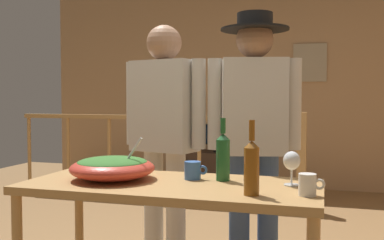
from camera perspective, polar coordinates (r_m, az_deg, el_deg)
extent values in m
cube|color=tan|center=(6.15, 8.52, 5.15)|extent=(6.08, 0.10, 2.90)
cube|color=tan|center=(6.05, 14.81, 7.09)|extent=(0.42, 0.03, 0.49)
cylinder|color=#B2844C|center=(6.15, -20.04, -4.11)|extent=(0.04, 0.04, 0.94)
cylinder|color=#B2844C|center=(5.83, -15.53, -4.42)|extent=(0.04, 0.04, 0.94)
cylinder|color=#B2844C|center=(5.55, -10.52, -4.72)|extent=(0.04, 0.04, 0.94)
cylinder|color=#B2844C|center=(5.32, -5.02, -5.02)|extent=(0.04, 0.04, 0.94)
cylinder|color=#B2844C|center=(5.14, 0.93, -5.29)|extent=(0.04, 0.04, 0.94)
cylinder|color=#B2844C|center=(5.02, 7.24, -5.51)|extent=(0.04, 0.04, 0.94)
cylinder|color=#B2844C|center=(4.96, 13.79, -5.67)|extent=(0.04, 0.04, 0.94)
cube|color=#B2844C|center=(5.27, -5.05, 0.34)|extent=(3.50, 0.07, 0.05)
cube|color=#B2844C|center=(4.95, 13.80, -5.10)|extent=(0.10, 0.10, 1.04)
cube|color=#38281E|center=(5.96, 3.83, -6.41)|extent=(0.90, 0.40, 0.48)
cube|color=black|center=(5.92, 3.83, -4.00)|extent=(0.20, 0.12, 0.02)
cylinder|color=black|center=(5.92, 3.84, -3.52)|extent=(0.03, 0.03, 0.08)
cube|color=black|center=(5.87, 3.78, -1.85)|extent=(0.49, 0.06, 0.27)
cube|color=black|center=(5.84, 3.72, -1.88)|extent=(0.45, 0.01, 0.24)
cube|color=#B2844C|center=(2.23, -2.67, -8.49)|extent=(1.45, 0.64, 0.04)
cylinder|color=#B2844C|center=(2.86, -14.19, -14.09)|extent=(0.05, 0.05, 0.74)
ellipsoid|color=#CC3D2D|center=(2.33, -10.12, -6.09)|extent=(0.43, 0.43, 0.12)
ellipsoid|color=#38702D|center=(2.33, -10.13, -5.32)|extent=(0.36, 0.36, 0.05)
cylinder|color=silver|center=(2.29, -8.18, -4.91)|extent=(0.16, 0.01, 0.22)
cylinder|color=silver|center=(2.20, 12.58, -8.09)|extent=(0.07, 0.07, 0.01)
cylinder|color=silver|center=(2.20, 12.59, -7.03)|extent=(0.01, 0.01, 0.08)
ellipsoid|color=silver|center=(2.18, 12.61, -5.08)|extent=(0.08, 0.08, 0.09)
cylinder|color=#1E5628|center=(2.27, 3.97, -5.13)|extent=(0.07, 0.07, 0.21)
cone|color=#1E5628|center=(2.25, 3.98, -2.12)|extent=(0.07, 0.07, 0.03)
cylinder|color=#1E5628|center=(2.25, 3.99, -0.73)|extent=(0.03, 0.03, 0.08)
cylinder|color=brown|center=(1.95, 7.61, -6.52)|extent=(0.07, 0.07, 0.20)
cone|color=brown|center=(1.93, 7.64, -3.08)|extent=(0.07, 0.07, 0.03)
cylinder|color=brown|center=(1.92, 7.65, -1.31)|extent=(0.03, 0.03, 0.09)
cylinder|color=#3866B2|center=(2.31, 0.07, -6.45)|extent=(0.08, 0.08, 0.09)
torus|color=#3866B2|center=(2.29, 1.39, -6.40)|extent=(0.05, 0.01, 0.05)
cylinder|color=white|center=(1.99, 14.51, -8.00)|extent=(0.08, 0.08, 0.09)
torus|color=white|center=(1.99, 15.96, -7.89)|extent=(0.05, 0.01, 0.05)
cylinder|color=beige|center=(3.02, -2.08, -12.05)|extent=(0.13, 0.13, 0.85)
cylinder|color=beige|center=(3.12, -4.91, -11.58)|extent=(0.13, 0.13, 0.85)
cube|color=beige|center=(2.97, -3.56, 1.81)|extent=(0.47, 0.32, 0.60)
cylinder|color=beige|center=(2.83, 0.85, 2.06)|extent=(0.09, 0.09, 0.57)
cylinder|color=beige|center=(3.12, -7.54, 2.11)|extent=(0.09, 0.09, 0.57)
sphere|color=#A37556|center=(2.99, -3.58, 9.80)|extent=(0.23, 0.23, 0.23)
cylinder|color=#3D5684|center=(2.93, 9.65, -12.54)|extent=(0.13, 0.13, 0.85)
cylinder|color=#3D5684|center=(2.92, 6.05, -12.61)|extent=(0.13, 0.13, 0.85)
cube|color=beige|center=(2.82, 7.95, 1.71)|extent=(0.44, 0.31, 0.60)
cylinder|color=beige|center=(2.85, 12.90, 1.98)|extent=(0.09, 0.09, 0.57)
cylinder|color=beige|center=(2.80, 2.92, 2.04)|extent=(0.09, 0.09, 0.57)
sphere|color=#A37556|center=(2.84, 8.01, 10.12)|extent=(0.23, 0.23, 0.23)
cylinder|color=black|center=(2.85, 8.02, 11.39)|extent=(0.42, 0.42, 0.01)
cylinder|color=black|center=(2.86, 8.03, 12.39)|extent=(0.22, 0.22, 0.10)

